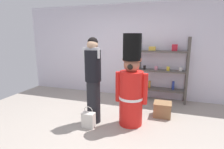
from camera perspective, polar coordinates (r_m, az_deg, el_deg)
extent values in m
plane|color=#9E9389|center=(3.56, -3.82, -16.88)|extent=(6.40, 6.40, 0.00)
cube|color=silver|center=(5.23, 5.07, 7.43)|extent=(6.40, 0.12, 2.60)
cube|color=#4C4742|center=(4.86, 8.21, 1.67)|extent=(0.05, 0.05, 1.71)
cube|color=#4C4742|center=(4.81, 22.82, 0.72)|extent=(0.05, 0.05, 1.71)
cube|color=#4C4742|center=(5.15, 8.80, 2.24)|extent=(0.05, 0.05, 1.71)
cube|color=#4C4742|center=(5.10, 22.58, 1.36)|extent=(0.05, 0.05, 1.71)
cube|color=#4C4742|center=(5.07, 15.22, -4.56)|extent=(1.23, 0.30, 0.04)
cube|color=#4C4742|center=(4.95, 15.55, 1.13)|extent=(1.23, 0.30, 0.04)
cube|color=#4C4742|center=(4.88, 15.89, 7.04)|extent=(1.23, 0.30, 0.04)
cylinder|color=black|center=(4.97, 10.26, 2.27)|extent=(0.07, 0.07, 0.10)
cylinder|color=pink|center=(4.96, 13.82, 2.05)|extent=(0.09, 0.09, 0.10)
cylinder|color=yellow|center=(4.92, 17.38, 1.80)|extent=(0.08, 0.08, 0.10)
cylinder|color=white|center=(4.96, 20.94, 1.58)|extent=(0.09, 0.09, 0.09)
cylinder|color=#B27226|center=(5.04, 11.79, -3.05)|extent=(0.06, 0.06, 0.20)
cylinder|color=navy|center=(5.05, 18.81, -3.29)|extent=(0.07, 0.07, 0.22)
cube|color=gold|center=(4.89, 12.66, 8.05)|extent=(0.17, 0.14, 0.10)
cube|color=#B21E2D|center=(4.87, 19.25, 8.04)|extent=(0.14, 0.11, 0.17)
cylinder|color=red|center=(3.55, 6.03, -7.52)|extent=(0.45, 0.45, 1.07)
cylinder|color=white|center=(3.54, 6.04, -7.21)|extent=(0.47, 0.47, 0.05)
sphere|color=#AB664D|center=(3.38, 6.28, 3.13)|extent=(0.30, 0.30, 0.30)
sphere|color=#AB664D|center=(3.40, 4.20, 4.88)|extent=(0.11, 0.11, 0.11)
sphere|color=#AB664D|center=(3.35, 8.48, 4.67)|extent=(0.11, 0.11, 0.11)
cylinder|color=black|center=(3.35, 6.41, 8.68)|extent=(0.34, 0.34, 0.49)
cylinder|color=red|center=(3.54, 1.99, -3.85)|extent=(0.11, 0.11, 0.59)
cylinder|color=red|center=(3.44, 10.36, -4.53)|extent=(0.11, 0.11, 0.59)
sphere|color=black|center=(3.26, 5.78, 2.39)|extent=(0.11, 0.11, 0.11)
cylinder|color=black|center=(3.68, -5.84, -8.56)|extent=(0.27, 0.27, 0.86)
cylinder|color=black|center=(3.49, -6.10, 2.78)|extent=(0.32, 0.32, 0.60)
sphere|color=tan|center=(3.44, -6.24, 9.30)|extent=(0.21, 0.21, 0.21)
cube|color=silver|center=(3.40, -6.63, 6.84)|extent=(0.33, 0.04, 0.20)
sphere|color=black|center=(3.46, -6.13, 10.10)|extent=(0.20, 0.20, 0.20)
cube|color=silver|center=(3.59, -7.45, -14.08)|extent=(0.24, 0.15, 0.29)
torus|color=silver|center=(3.52, -7.53, -11.39)|extent=(0.18, 0.01, 0.18)
cube|color=olive|center=(4.14, 15.67, -10.73)|extent=(0.36, 0.33, 0.29)
cube|color=olive|center=(4.08, 15.80, -8.69)|extent=(0.37, 0.34, 0.02)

